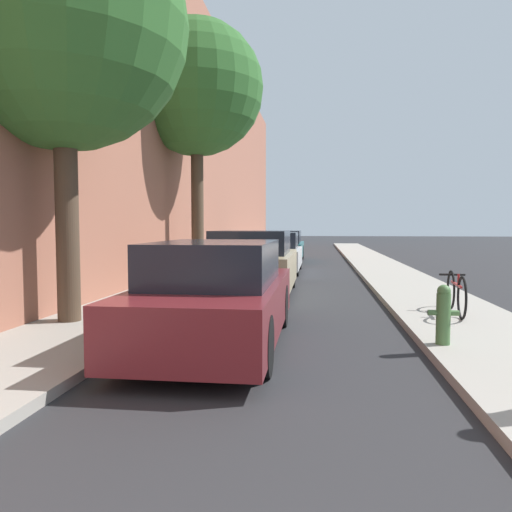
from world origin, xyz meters
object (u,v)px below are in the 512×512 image
Objects in this scene: street_tree_far at (197,89)px; parked_car_champagne at (253,264)px; street_tree_near at (62,25)px; fire_hydrant at (443,314)px; parked_car_white at (273,253)px; parked_car_teal at (284,247)px; parked_car_maroon at (217,296)px; bicycle at (456,293)px.

parked_car_champagne is at bearing -54.68° from street_tree_far.
street_tree_near is 8.56× the size of fire_hydrant.
fire_hydrant is at bearing -73.27° from parked_car_white.
parked_car_white is 10.65m from street_tree_near.
street_tree_far reaches higher than parked_car_teal.
parked_car_maroon is at bearing 179.43° from fire_hydrant.
parked_car_maroon is at bearing -74.11° from street_tree_far.
parked_car_teal is at bearing 101.17° from fire_hydrant.
parked_car_teal reaches higher than bicycle.
parked_car_maroon is 5.59× the size of fire_hydrant.
street_tree_near is at bearing -92.57° from street_tree_far.
parked_car_maroon is 0.95× the size of parked_car_teal.
street_tree_far reaches higher than bicycle.
parked_car_white is 9.07m from bicycle.
parked_car_champagne is 2.43× the size of bicycle.
parked_car_white reaches higher than parked_car_teal.
parked_car_white is 5.33m from parked_car_teal.
parked_car_white is 0.62× the size of street_tree_near.
bicycle is at bearing -35.71° from parked_car_champagne.
parked_car_white is (-0.20, 10.39, -0.01)m from parked_car_maroon.
bicycle is at bearing -74.03° from parked_car_teal.
parked_car_champagne reaches higher than parked_car_white.
street_tree_far is (-2.25, 7.90, 4.98)m from parked_car_maroon.
parked_car_teal is (0.01, 10.73, -0.05)m from parked_car_champagne.
parked_car_maroon is 1.02× the size of parked_car_champagne.
parked_car_teal is (0.02, 5.33, -0.00)m from parked_car_white.
street_tree_far reaches higher than fire_hydrant.
street_tree_near reaches higher than parked_car_teal.
parked_car_champagne is 6.24m from street_tree_near.
parked_car_maroon is 4.99m from parked_car_champagne.
bicycle is at bearing 12.46° from street_tree_near.
parked_car_teal is 16.05m from fire_hydrant.
parked_car_champagne is 0.64× the size of street_tree_near.
parked_car_maroon is at bearing -17.69° from street_tree_near.
fire_hydrant is 2.36m from bicycle.
street_tree_far is 10.77m from fire_hydrant.
parked_car_maroon is 2.94m from fire_hydrant.
parked_car_maroon is 4.30m from bicycle.
street_tree_far is (-2.07, -7.82, 4.99)m from parked_car_teal.
fire_hydrant is (5.18, -7.93, -5.14)m from street_tree_far.
parked_car_white is at bearing -90.24° from parked_car_teal.
parked_car_teal reaches higher than fire_hydrant.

